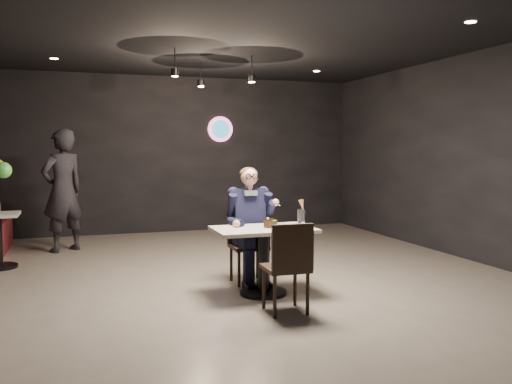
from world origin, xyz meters
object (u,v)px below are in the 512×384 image
object	(u,v)px
seated_man	(248,224)
sundae_glass	(301,218)
main_table	(263,261)
chair_near	(285,266)
chair_far	(249,245)
passerby	(63,190)

from	to	relation	value
seated_man	sundae_glass	bearing A→B (deg)	-53.86
main_table	chair_near	xyz separation A→B (m)	(0.00, -0.67, 0.09)
main_table	chair_far	xyz separation A→B (m)	(0.00, 0.55, 0.09)
chair_far	passerby	distance (m)	3.61
main_table	chair_far	size ratio (longest dim) A/B	1.20
main_table	seated_man	size ratio (longest dim) A/B	0.76
sundae_glass	passerby	world-z (taller)	passerby
seated_man	main_table	bearing A→B (deg)	-90.00
passerby	chair_near	bearing A→B (deg)	85.23
chair_far	seated_man	bearing A→B (deg)	-116.57
chair_far	chair_near	size ratio (longest dim) A/B	1.00
chair_far	seated_man	distance (m)	0.26
passerby	sundae_glass	bearing A→B (deg)	94.32
chair_near	sundae_glass	world-z (taller)	sundae_glass
chair_near	sundae_glass	xyz separation A→B (m)	(0.43, 0.63, 0.39)
chair_near	main_table	bearing A→B (deg)	91.07
seated_man	passerby	size ratio (longest dim) A/B	0.75
main_table	passerby	size ratio (longest dim) A/B	0.57
main_table	chair_far	world-z (taller)	chair_far
sundae_glass	passerby	distance (m)	4.31
main_table	sundae_glass	xyz separation A→B (m)	(0.43, -0.04, 0.47)
chair_near	seated_man	bearing A→B (deg)	91.07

